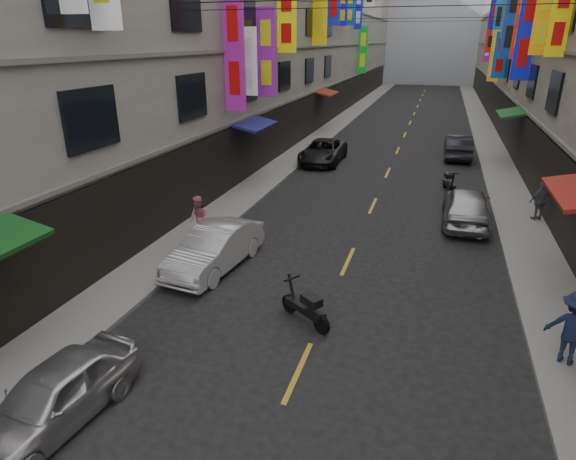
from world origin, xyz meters
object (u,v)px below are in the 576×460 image
Objects in this scene: car_left_near at (54,395)px; car_left_mid at (215,248)px; car_right_mid at (466,206)px; car_right_far at (458,147)px; car_left_far at (323,151)px; pedestrian_rnear at (573,328)px; scooter_far_right at (449,183)px; scooter_crossing at (306,308)px; pedestrian_rfar at (540,201)px; pedestrian_lfar at (199,218)px.

car_left_near is 7.05m from car_left_mid.
car_right_mid is 1.00× the size of car_right_far.
car_left_far is 8.50m from car_right_far.
car_left_near is 2.08× the size of pedestrian_rnear.
car_right_mid is 9.09m from pedestrian_rnear.
car_left_mid reaches higher than scooter_far_right.
car_left_far reaches higher than car_left_near.
scooter_crossing is at bearing 59.41° from car_left_near.
pedestrian_rfar is (0.91, 9.88, -0.08)m from pedestrian_rnear.
pedestrian_lfar is 1.03× the size of pedestrian_rfar.
scooter_far_right is 0.40× the size of car_right_far.
pedestrian_rnear reaches higher than car_left_mid.
car_left_far reaches higher than scooter_far_right.
pedestrian_rfar reaches higher than car_left_near.
car_left_near is at bearing 28.00° from pedestrian_rfar.
scooter_far_right is at bearing 63.38° from car_left_mid.
scooter_crossing is 6.00m from car_left_near.
pedestrian_lfar reaches higher than car_left_far.
pedestrian_lfar is (-8.62, -9.25, 0.49)m from scooter_far_right.
pedestrian_rfar is at bearing 60.76° from car_left_near.
pedestrian_rnear is (9.69, -17.28, 0.31)m from car_left_far.
pedestrian_rnear is at bearing 15.77° from pedestrian_lfar.
pedestrian_rnear reaches higher than car_right_far.
car_right_far reaches higher than scooter_crossing.
pedestrian_lfar is at bearing 86.49° from scooter_crossing.
car_right_mid is at bearing 9.72° from scooter_crossing.
scooter_crossing is 0.98× the size of pedestrian_rfar.
pedestrian_lfar is (-1.43, -13.27, 0.26)m from car_left_far.
pedestrian_rfar is (12.03, 5.88, -0.02)m from pedestrian_lfar.
pedestrian_rfar is (10.60, 14.66, 0.29)m from car_left_near.
car_right_far is 2.54× the size of pedestrian_rnear.
pedestrian_rfar is (3.41, -3.37, 0.47)m from scooter_far_right.
car_left_far is at bearing 119.43° from pedestrian_lfar.
pedestrian_rnear is 1.10× the size of pedestrian_rfar.
car_right_mid is 2.97m from pedestrian_rfar.
scooter_crossing is 0.35× the size of car_right_far.
car_left_near is 2.23× the size of pedestrian_lfar.
car_left_near is 8.91m from pedestrian_lfar.
pedestrian_rnear is at bearing 58.61° from pedestrian_rfar.
car_left_near is at bearing 72.22° from car_right_far.
car_right_mid reaches higher than car_left_far.
scooter_far_right is 13.50m from pedestrian_rnear.
scooter_far_right is 7.62m from car_right_far.
car_left_near is at bearing 54.31° from scooter_far_right.
car_left_far is 19.81m from pedestrian_rnear.
scooter_crossing and scooter_far_right have the same top height.
car_left_near is at bearing 60.59° from car_right_mid.
pedestrian_rnear reaches higher than car_right_mid.
car_left_mid is (-3.63, 2.27, 0.25)m from scooter_crossing.
pedestrian_rfar reaches higher than car_left_mid.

